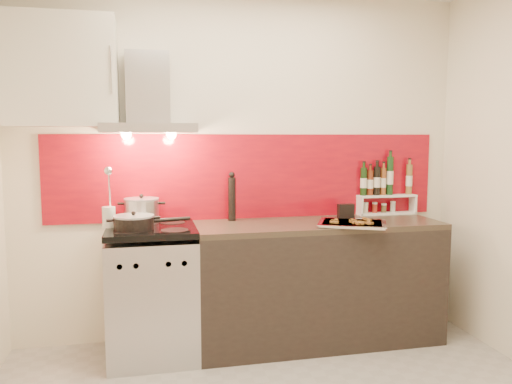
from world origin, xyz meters
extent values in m
cube|color=silver|center=(0.00, 1.40, 1.30)|extent=(3.40, 0.02, 2.60)
cube|color=maroon|center=(0.05, 1.39, 1.22)|extent=(3.00, 0.02, 0.64)
cube|color=#B7B7BA|center=(-0.70, 1.10, 0.42)|extent=(0.60, 0.60, 0.84)
cube|color=black|center=(-0.70, 0.81, 0.33)|extent=(0.50, 0.02, 0.40)
cube|color=#B7B7BA|center=(-0.70, 0.81, 0.72)|extent=(0.56, 0.02, 0.12)
cube|color=#FF190C|center=(-0.70, 0.81, 0.72)|extent=(0.10, 0.01, 0.04)
cube|color=black|center=(-0.70, 1.10, 0.89)|extent=(0.60, 0.60, 0.04)
cube|color=black|center=(0.50, 1.10, 0.43)|extent=(1.80, 0.60, 0.86)
cube|color=black|center=(0.50, 1.10, 0.88)|extent=(1.80, 0.60, 0.04)
cube|color=#B7B7BA|center=(-0.70, 1.15, 1.58)|extent=(0.62, 0.50, 0.06)
cube|color=#B7B7BA|center=(-0.70, 1.30, 1.86)|extent=(0.30, 0.18, 0.50)
sphere|color=#FFD18C|center=(-0.85, 1.15, 1.54)|extent=(0.07, 0.07, 0.07)
sphere|color=#FFD18C|center=(-0.55, 1.15, 1.54)|extent=(0.07, 0.07, 0.07)
cube|color=beige|center=(-1.25, 1.22, 1.95)|extent=(0.70, 0.35, 0.72)
cylinder|color=#B7B7BA|center=(-0.76, 1.27, 0.99)|extent=(0.24, 0.24, 0.17)
cylinder|color=#99999E|center=(-0.76, 1.27, 1.08)|extent=(0.25, 0.25, 0.01)
sphere|color=black|center=(-0.76, 1.27, 1.11)|extent=(0.03, 0.03, 0.03)
cylinder|color=black|center=(-0.81, 1.03, 0.95)|extent=(0.26, 0.26, 0.08)
cylinder|color=#99999E|center=(-0.81, 1.03, 1.00)|extent=(0.27, 0.27, 0.01)
sphere|color=black|center=(-0.81, 1.03, 1.02)|extent=(0.03, 0.03, 0.03)
cylinder|color=black|center=(-0.56, 1.08, 0.96)|extent=(0.25, 0.08, 0.03)
cylinder|color=silver|center=(-0.98, 1.16, 0.97)|extent=(0.09, 0.09, 0.15)
cylinder|color=silver|center=(-0.97, 1.16, 1.17)|extent=(0.01, 0.07, 0.28)
sphere|color=silver|center=(-0.97, 1.10, 1.30)|extent=(0.06, 0.06, 0.06)
cylinder|color=black|center=(-0.11, 1.30, 1.06)|extent=(0.06, 0.06, 0.32)
sphere|color=black|center=(-0.11, 1.30, 1.24)|extent=(0.05, 0.05, 0.05)
cube|color=white|center=(1.16, 1.34, 0.91)|extent=(0.48, 0.13, 0.01)
cube|color=white|center=(0.93, 1.34, 0.97)|extent=(0.01, 0.13, 0.13)
cube|color=white|center=(1.39, 1.34, 0.97)|extent=(0.02, 0.13, 0.13)
cube|color=white|center=(1.16, 1.34, 1.05)|extent=(0.48, 0.13, 0.02)
cylinder|color=black|center=(0.96, 1.34, 1.17)|extent=(0.05, 0.05, 0.22)
cylinder|color=#602410|center=(1.02, 1.34, 1.16)|extent=(0.05, 0.05, 0.20)
cylinder|color=black|center=(1.07, 1.34, 1.17)|extent=(0.05, 0.05, 0.23)
cylinder|color=brown|center=(1.13, 1.34, 1.17)|extent=(0.04, 0.04, 0.22)
cylinder|color=black|center=(1.19, 1.34, 1.21)|extent=(0.05, 0.05, 0.31)
cylinder|color=brown|center=(1.36, 1.34, 1.18)|extent=(0.05, 0.05, 0.24)
cylinder|color=beige|center=(0.98, 1.34, 0.95)|extent=(0.04, 0.04, 0.07)
cylinder|color=maroon|center=(1.06, 1.34, 0.95)|extent=(0.04, 0.04, 0.07)
cylinder|color=brown|center=(1.14, 1.34, 0.94)|extent=(0.04, 0.04, 0.06)
cylinder|color=#B7BAAF|center=(1.22, 1.34, 0.95)|extent=(0.04, 0.04, 0.07)
cube|color=black|center=(0.76, 1.20, 0.96)|extent=(0.12, 0.05, 0.11)
cube|color=silver|center=(0.69, 0.92, 0.91)|extent=(0.55, 0.49, 0.01)
cube|color=silver|center=(0.69, 0.92, 0.92)|extent=(0.57, 0.52, 0.01)
cube|color=red|center=(0.69, 0.92, 0.92)|extent=(0.49, 0.44, 0.01)
cube|color=brown|center=(0.83, 0.95, 0.93)|extent=(0.03, 0.06, 0.01)
cube|color=brown|center=(0.71, 0.82, 0.93)|extent=(0.03, 0.06, 0.01)
cube|color=brown|center=(0.69, 0.83, 0.93)|extent=(0.02, 0.06, 0.01)
cube|color=brown|center=(0.74, 0.86, 0.93)|extent=(0.05, 0.06, 0.01)
cube|color=brown|center=(0.55, 0.95, 0.93)|extent=(0.06, 0.05, 0.01)
cube|color=brown|center=(0.69, 0.87, 0.93)|extent=(0.05, 0.05, 0.01)
cube|color=brown|center=(0.55, 0.95, 0.93)|extent=(0.04, 0.06, 0.01)
cube|color=brown|center=(0.70, 0.95, 0.93)|extent=(0.05, 0.06, 0.01)
cube|color=brown|center=(0.77, 0.82, 0.93)|extent=(0.05, 0.06, 0.01)
cube|color=brown|center=(0.82, 0.99, 0.93)|extent=(0.02, 0.06, 0.01)
cube|color=brown|center=(0.76, 0.82, 0.93)|extent=(0.03, 0.06, 0.01)
cube|color=brown|center=(0.68, 0.93, 0.93)|extent=(0.04, 0.06, 0.01)
cube|color=brown|center=(0.70, 0.93, 0.93)|extent=(0.06, 0.04, 0.01)
cube|color=brown|center=(0.79, 0.88, 0.93)|extent=(0.04, 0.06, 0.01)
cube|color=brown|center=(0.59, 0.98, 0.93)|extent=(0.03, 0.06, 0.01)
cube|color=brown|center=(0.55, 0.90, 0.93)|extent=(0.06, 0.05, 0.01)
camera|label=1|loc=(-0.72, -2.33, 1.53)|focal=35.00mm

